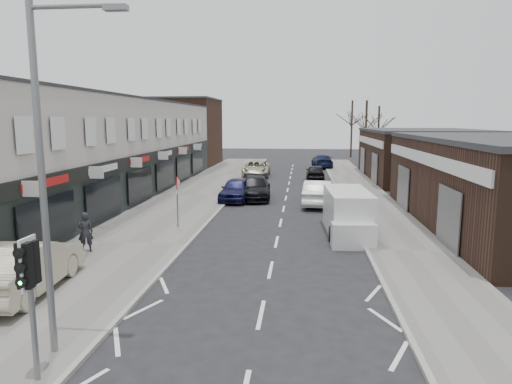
% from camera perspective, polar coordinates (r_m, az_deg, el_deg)
% --- Properties ---
extents(ground, '(160.00, 160.00, 0.00)m').
position_cam_1_polar(ground, '(11.86, -0.29, -18.96)').
color(ground, black).
rests_on(ground, ground).
extents(pavement_left, '(5.50, 64.00, 0.12)m').
position_cam_1_polar(pavement_left, '(33.81, -7.76, -0.48)').
color(pavement_left, slate).
rests_on(pavement_left, ground).
extents(pavement_right, '(3.50, 64.00, 0.12)m').
position_cam_1_polar(pavement_right, '(33.21, 13.72, -0.82)').
color(pavement_right, slate).
rests_on(pavement_right, ground).
extents(shop_terrace_left, '(8.00, 41.00, 7.10)m').
position_cam_1_polar(shop_terrace_left, '(33.36, -20.30, 4.96)').
color(shop_terrace_left, '#BDB6AC').
rests_on(shop_terrace_left, ground).
extents(brick_block_far, '(8.00, 10.00, 8.00)m').
position_cam_1_polar(brick_block_far, '(57.34, -9.08, 7.29)').
color(brick_block_far, '#40281B').
rests_on(brick_block_far, ground).
extents(right_unit_far, '(10.00, 16.00, 4.50)m').
position_cam_1_polar(right_unit_far, '(45.98, 20.15, 4.29)').
color(right_unit_far, '#39251A').
rests_on(right_unit_far, ground).
extents(tree_far_a, '(3.60, 3.60, 8.00)m').
position_cam_1_polar(tree_far_a, '(59.21, 13.42, 3.33)').
color(tree_far_a, '#382D26').
rests_on(tree_far_a, ground).
extents(tree_far_b, '(3.60, 3.60, 7.50)m').
position_cam_1_polar(tree_far_b, '(65.49, 14.90, 3.79)').
color(tree_far_b, '#382D26').
rests_on(tree_far_b, ground).
extents(tree_far_c, '(3.60, 3.60, 8.50)m').
position_cam_1_polar(tree_far_c, '(71.03, 11.75, 4.28)').
color(tree_far_c, '#382D26').
rests_on(tree_far_c, ground).
extents(traffic_light, '(0.28, 0.60, 3.10)m').
position_cam_1_polar(traffic_light, '(10.53, -26.51, -9.36)').
color(traffic_light, slate).
rests_on(traffic_light, pavement_left).
extents(street_lamp, '(2.23, 0.22, 8.00)m').
position_cam_1_polar(street_lamp, '(11.19, -24.54, 3.36)').
color(street_lamp, slate).
rests_on(street_lamp, pavement_left).
extents(warning_sign, '(0.12, 0.80, 2.70)m').
position_cam_1_polar(warning_sign, '(23.52, -9.75, 0.63)').
color(warning_sign, slate).
rests_on(warning_sign, pavement_left).
extents(white_van, '(2.21, 5.64, 2.16)m').
position_cam_1_polar(white_van, '(22.80, 11.42, -2.69)').
color(white_van, silver).
rests_on(white_van, ground).
extents(sedan_on_pavement, '(2.18, 5.22, 1.68)m').
position_cam_1_polar(sedan_on_pavement, '(16.40, -26.85, -8.30)').
color(sedan_on_pavement, '#B1AA8D').
rests_on(sedan_on_pavement, pavement_left).
extents(pedestrian, '(0.72, 0.61, 1.68)m').
position_cam_1_polar(pedestrian, '(20.30, -20.55, -4.71)').
color(pedestrian, black).
rests_on(pedestrian, pavement_left).
extents(parked_car_left_a, '(2.18, 4.77, 1.59)m').
position_cam_1_polar(parked_car_left_a, '(31.76, -2.46, 0.33)').
color(parked_car_left_a, '#12143A').
rests_on(parked_car_left_a, ground).
extents(parked_car_left_b, '(2.55, 5.53, 1.57)m').
position_cam_1_polar(parked_car_left_b, '(32.52, -0.14, 0.52)').
color(parked_car_left_b, black).
rests_on(parked_car_left_b, ground).
extents(parked_car_left_c, '(2.73, 5.67, 1.56)m').
position_cam_1_polar(parked_car_left_c, '(45.52, 0.05, 2.93)').
color(parked_car_left_c, '#ADA78B').
rests_on(parked_car_left_c, ground).
extents(parked_car_right_a, '(2.14, 5.14, 1.65)m').
position_cam_1_polar(parked_car_right_a, '(30.30, 7.76, -0.10)').
color(parked_car_right_a, silver).
rests_on(parked_car_right_a, ground).
extents(parked_car_right_b, '(1.74, 4.26, 1.45)m').
position_cam_1_polar(parked_car_right_b, '(43.25, 7.43, 2.47)').
color(parked_car_right_b, black).
rests_on(parked_car_right_b, ground).
extents(parked_car_right_c, '(2.53, 5.50, 1.56)m').
position_cam_1_polar(parked_car_right_c, '(54.63, 8.27, 3.85)').
color(parked_car_right_c, '#121838').
rests_on(parked_car_right_c, ground).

